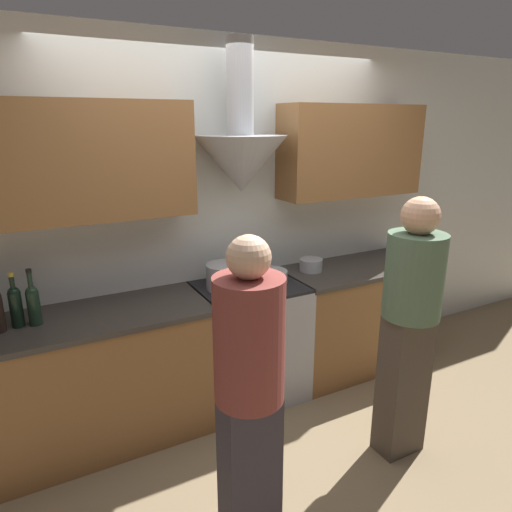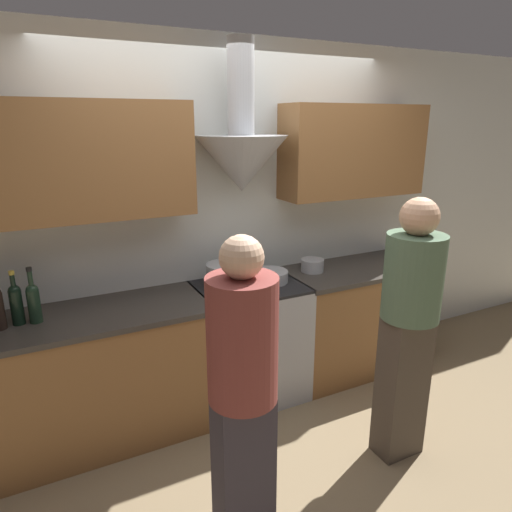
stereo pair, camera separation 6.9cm
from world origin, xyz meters
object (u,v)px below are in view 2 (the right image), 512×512
object	(u,v)px
mixing_bowl	(270,276)
person_foreground_right	(409,320)
saucepan	(312,265)
orange_fruit	(396,259)
stove_range	(250,341)
wine_bottle_3	(16,302)
person_foreground_left	(243,391)
wine_bottle_4	(34,301)
stock_pot	(226,276)

from	to	relation	value
mixing_bowl	person_foreground_right	xyz separation A→B (m)	(0.39, -1.00, -0.03)
mixing_bowl	saucepan	bearing A→B (deg)	8.62
saucepan	orange_fruit	bearing A→B (deg)	-11.50
stove_range	mixing_bowl	bearing A→B (deg)	3.44
stove_range	wine_bottle_3	distance (m)	1.59
mixing_bowl	saucepan	size ratio (longest dim) A/B	1.50
saucepan	person_foreground_left	size ratio (longest dim) A/B	0.11
stove_range	wine_bottle_3	bearing A→B (deg)	178.93
person_foreground_left	person_foreground_right	size ratio (longest dim) A/B	0.98
stove_range	mixing_bowl	xyz separation A→B (m)	(0.17, 0.01, 0.48)
wine_bottle_4	mixing_bowl	size ratio (longest dim) A/B	1.26
saucepan	wine_bottle_3	bearing A→B (deg)	-178.74
mixing_bowl	person_foreground_left	bearing A→B (deg)	-123.12
stove_range	person_foreground_left	xyz separation A→B (m)	(-0.61, -1.18, 0.44)
wine_bottle_4	saucepan	size ratio (longest dim) A/B	1.89
wine_bottle_4	person_foreground_right	size ratio (longest dim) A/B	0.21
stove_range	wine_bottle_3	world-z (taller)	wine_bottle_3
wine_bottle_4	orange_fruit	xyz separation A→B (m)	(2.71, -0.09, -0.09)
stove_range	saucepan	size ratio (longest dim) A/B	4.95
orange_fruit	person_foreground_right	distance (m)	1.18
wine_bottle_4	stock_pot	world-z (taller)	wine_bottle_4
stove_range	stock_pot	xyz separation A→B (m)	(-0.17, 0.03, 0.53)
stock_pot	orange_fruit	bearing A→B (deg)	-4.24
wine_bottle_4	person_foreground_right	bearing A→B (deg)	-27.10
wine_bottle_4	saucepan	bearing A→B (deg)	1.77
mixing_bowl	stock_pot	bearing A→B (deg)	175.87
wine_bottle_3	orange_fruit	distance (m)	2.80
wine_bottle_3	person_foreground_right	distance (m)	2.29
wine_bottle_3	person_foreground_right	xyz separation A→B (m)	(2.04, -1.02, -0.12)
wine_bottle_3	person_foreground_left	world-z (taller)	person_foreground_left
person_foreground_left	stove_range	bearing A→B (deg)	62.78
stove_range	stock_pot	bearing A→B (deg)	168.44
wine_bottle_4	stock_pot	distance (m)	1.23
wine_bottle_3	orange_fruit	xyz separation A→B (m)	(2.80, -0.10, -0.10)
wine_bottle_3	saucepan	world-z (taller)	wine_bottle_3
wine_bottle_4	saucepan	world-z (taller)	wine_bottle_4
wine_bottle_4	orange_fruit	world-z (taller)	wine_bottle_4
stock_pot	wine_bottle_4	bearing A→B (deg)	-178.93
wine_bottle_4	person_foreground_left	world-z (taller)	person_foreground_left
orange_fruit	mixing_bowl	bearing A→B (deg)	175.73
saucepan	person_foreground_right	bearing A→B (deg)	-91.42
wine_bottle_4	mixing_bowl	world-z (taller)	wine_bottle_4
person_foreground_left	wine_bottle_4	bearing A→B (deg)	123.35
stove_range	person_foreground_right	distance (m)	1.22
wine_bottle_4	mixing_bowl	xyz separation A→B (m)	(1.56, -0.00, -0.09)
saucepan	person_foreground_right	distance (m)	1.06
stock_pot	mixing_bowl	bearing A→B (deg)	-4.13
wine_bottle_3	wine_bottle_4	distance (m)	0.09
saucepan	person_foreground_right	world-z (taller)	person_foreground_right
wine_bottle_4	person_foreground_right	xyz separation A→B (m)	(1.95, -1.00, -0.12)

